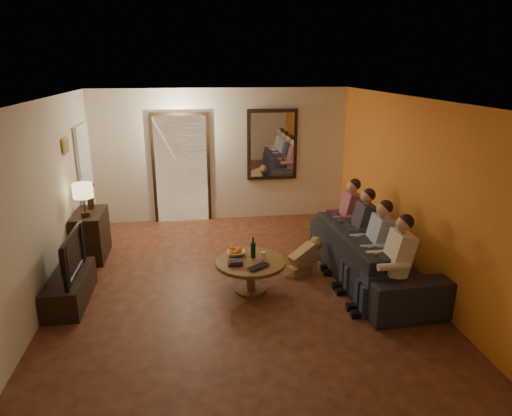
{
  "coord_description": "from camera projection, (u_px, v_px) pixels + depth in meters",
  "views": [
    {
      "loc": [
        -0.58,
        -5.89,
        3.03
      ],
      "look_at": [
        0.3,
        0.3,
        1.05
      ],
      "focal_mm": 32.0,
      "sensor_mm": 36.0,
      "label": 1
    }
  ],
  "objects": [
    {
      "name": "floor",
      "position": [
        238.0,
        285.0,
        6.55
      ],
      "size": [
        5.0,
        6.0,
        0.01
      ],
      "primitive_type": "cube",
      "color": "#3E1F10",
      "rests_on": "ground"
    },
    {
      "name": "ceiling",
      "position": [
        236.0,
        99.0,
        5.77
      ],
      "size": [
        5.0,
        6.0,
        0.01
      ],
      "primitive_type": "cube",
      "color": "white",
      "rests_on": "back_wall"
    },
    {
      "name": "back_wall",
      "position": [
        222.0,
        156.0,
        8.99
      ],
      "size": [
        5.0,
        0.02,
        2.6
      ],
      "primitive_type": "cube",
      "color": "beige",
      "rests_on": "floor"
    },
    {
      "name": "front_wall",
      "position": [
        279.0,
        312.0,
        3.33
      ],
      "size": [
        5.0,
        0.02,
        2.6
      ],
      "primitive_type": "cube",
      "color": "beige",
      "rests_on": "floor"
    },
    {
      "name": "left_wall",
      "position": [
        43.0,
        206.0,
        5.82
      ],
      "size": [
        0.02,
        6.0,
        2.6
      ],
      "primitive_type": "cube",
      "color": "beige",
      "rests_on": "floor"
    },
    {
      "name": "right_wall",
      "position": [
        412.0,
        191.0,
        6.49
      ],
      "size": [
        0.02,
        6.0,
        2.6
      ],
      "primitive_type": "cube",
      "color": "beige",
      "rests_on": "floor"
    },
    {
      "name": "orange_accent",
      "position": [
        411.0,
        191.0,
        6.49
      ],
      "size": [
        0.01,
        6.0,
        2.6
      ],
      "primitive_type": "cube",
      "color": "orange",
      "rests_on": "right_wall"
    },
    {
      "name": "kitchen_doorway",
      "position": [
        181.0,
        170.0,
        8.94
      ],
      "size": [
        1.0,
        0.06,
        2.1
      ],
      "primitive_type": "cube",
      "color": "#FFE0A5",
      "rests_on": "floor"
    },
    {
      "name": "door_trim",
      "position": [
        181.0,
        170.0,
        8.93
      ],
      "size": [
        1.12,
        0.04,
        2.22
      ],
      "primitive_type": "cube",
      "color": "black",
      "rests_on": "floor"
    },
    {
      "name": "fridge_glimpse",
      "position": [
        195.0,
        177.0,
        9.02
      ],
      "size": [
        0.45,
        0.03,
        1.7
      ],
      "primitive_type": "cube",
      "color": "silver",
      "rests_on": "floor"
    },
    {
      "name": "mirror_frame",
      "position": [
        272.0,
        145.0,
        9.02
      ],
      "size": [
        1.0,
        0.05,
        1.4
      ],
      "primitive_type": "cube",
      "color": "black",
      "rests_on": "back_wall"
    },
    {
      "name": "mirror_glass",
      "position": [
        272.0,
        145.0,
        9.0
      ],
      "size": [
        0.86,
        0.02,
        1.26
      ],
      "primitive_type": "cube",
      "color": "white",
      "rests_on": "back_wall"
    },
    {
      "name": "white_door",
      "position": [
        86.0,
        183.0,
        8.08
      ],
      "size": [
        0.06,
        0.85,
        2.04
      ],
      "primitive_type": "cube",
      "color": "white",
      "rests_on": "floor"
    },
    {
      "name": "framed_art",
      "position": [
        66.0,
        146.0,
        6.89
      ],
      "size": [
        0.03,
        0.28,
        0.24
      ],
      "primitive_type": "cube",
      "color": "#B28C33",
      "rests_on": "left_wall"
    },
    {
      "name": "art_canvas",
      "position": [
        67.0,
        146.0,
        6.89
      ],
      "size": [
        0.01,
        0.22,
        0.18
      ],
      "primitive_type": "cube",
      "color": "brown",
      "rests_on": "left_wall"
    },
    {
      "name": "dresser",
      "position": [
        91.0,
        235.0,
        7.37
      ],
      "size": [
        0.45,
        0.87,
        0.77
      ],
      "primitive_type": "cube",
      "color": "black",
      "rests_on": "floor"
    },
    {
      "name": "table_lamp",
      "position": [
        84.0,
        200.0,
        6.96
      ],
      "size": [
        0.3,
        0.3,
        0.54
      ],
      "primitive_type": null,
      "color": "beige",
      "rests_on": "dresser"
    },
    {
      "name": "flower_vase",
      "position": [
        90.0,
        195.0,
        7.39
      ],
      "size": [
        0.14,
        0.14,
        0.44
      ],
      "primitive_type": null,
      "color": "red",
      "rests_on": "dresser"
    },
    {
      "name": "tv_stand",
      "position": [
        70.0,
        288.0,
        6.03
      ],
      "size": [
        0.45,
        1.17,
        0.39
      ],
      "primitive_type": "cube",
      "color": "black",
      "rests_on": "floor"
    },
    {
      "name": "tv",
      "position": [
        66.0,
        255.0,
        5.88
      ],
      "size": [
        1.0,
        0.13,
        0.58
      ],
      "primitive_type": "imported",
      "rotation": [
        0.0,
        0.0,
        1.57
      ],
      "color": "black",
      "rests_on": "tv_stand"
    },
    {
      "name": "sofa",
      "position": [
        371.0,
        255.0,
        6.6
      ],
      "size": [
        2.67,
        1.16,
        0.76
      ],
      "primitive_type": "imported",
      "rotation": [
        0.0,
        0.0,
        1.62
      ],
      "color": "black",
      "rests_on": "floor"
    },
    {
      "name": "person_a",
      "position": [
        392.0,
        268.0,
        5.67
      ],
      "size": [
        0.6,
        0.4,
        1.2
      ],
      "primitive_type": null,
      "color": "tan",
      "rests_on": "sofa"
    },
    {
      "name": "person_b",
      "position": [
        374.0,
        250.0,
        6.24
      ],
      "size": [
        0.6,
        0.4,
        1.2
      ],
      "primitive_type": null,
      "color": "tan",
      "rests_on": "sofa"
    },
    {
      "name": "person_c",
      "position": [
        358.0,
        234.0,
        6.81
      ],
      "size": [
        0.6,
        0.4,
        1.2
      ],
      "primitive_type": null,
      "color": "tan",
      "rests_on": "sofa"
    },
    {
      "name": "person_d",
      "position": [
        345.0,
        221.0,
        7.37
      ],
      "size": [
        0.6,
        0.4,
        1.2
      ],
      "primitive_type": null,
      "color": "tan",
      "rests_on": "sofa"
    },
    {
      "name": "dog",
      "position": [
        304.0,
        256.0,
        6.83
      ],
      "size": [
        0.61,
        0.44,
        0.56
      ],
      "primitive_type": null,
      "rotation": [
        0.0,
        0.0,
        0.4
      ],
      "color": "#9A7647",
      "rests_on": "floor"
    },
    {
      "name": "coffee_table",
      "position": [
        251.0,
        276.0,
        6.32
      ],
      "size": [
        0.99,
        0.99,
        0.45
      ],
      "primitive_type": "cylinder",
      "rotation": [
        0.0,
        0.0,
        -0.02
      ],
      "color": "brown",
      "rests_on": "floor"
    },
    {
      "name": "bowl",
      "position": [
        236.0,
        253.0,
        6.43
      ],
      "size": [
        0.26,
        0.26,
        0.06
      ],
      "primitive_type": "imported",
      "color": "white",
      "rests_on": "coffee_table"
    },
    {
      "name": "oranges",
      "position": [
        236.0,
        249.0,
        6.41
      ],
      "size": [
        0.2,
        0.2,
        0.08
      ],
      "primitive_type": null,
      "color": "orange",
      "rests_on": "bowl"
    },
    {
      "name": "wine_bottle",
      "position": [
        253.0,
        247.0,
        6.31
      ],
      "size": [
        0.07,
        0.07,
        0.31
      ],
      "primitive_type": null,
      "color": "black",
      "rests_on": "coffee_table"
    },
    {
      "name": "wine_glass",
      "position": [
        263.0,
        255.0,
        6.31
      ],
      "size": [
        0.06,
        0.06,
        0.1
      ],
      "primitive_type": "cylinder",
      "color": "silver",
      "rests_on": "coffee_table"
    },
    {
      "name": "book_stack",
      "position": [
        235.0,
        262.0,
        6.12
      ],
      "size": [
        0.2,
        0.15,
        0.07
      ],
      "primitive_type": null,
      "color": "black",
      "rests_on": "coffee_table"
    },
    {
      "name": "laptop",
      "position": [
        261.0,
        268.0,
        6.0
      ],
      "size": [
        0.39,
        0.37,
        0.03
      ],
      "primitive_type": "imported",
      "rotation": [
        0.0,
        0.0,
        0.63
      ],
      "color": "black",
      "rests_on": "coffee_table"
    }
  ]
}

